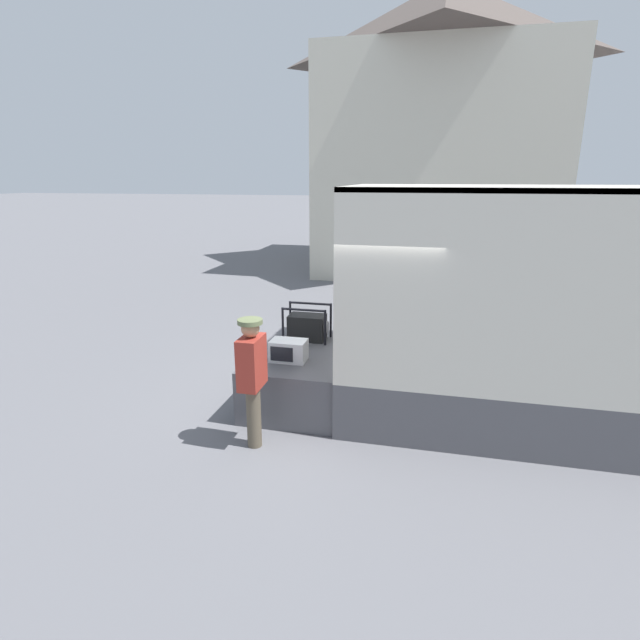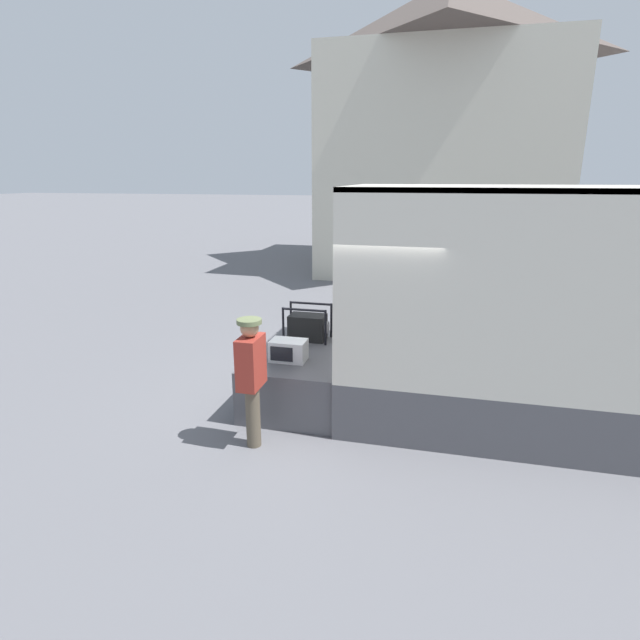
# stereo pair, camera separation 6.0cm
# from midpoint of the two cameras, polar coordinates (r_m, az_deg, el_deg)

# --- Properties ---
(ground_plane) EXTENTS (160.00, 160.00, 0.00)m
(ground_plane) POSITION_cam_midpoint_polar(r_m,az_deg,el_deg) (7.57, 2.97, -9.33)
(ground_plane) COLOR slate
(tailgate_deck) EXTENTS (1.36, 2.16, 0.76)m
(tailgate_deck) POSITION_cam_midpoint_polar(r_m,az_deg,el_deg) (7.56, -2.11, -6.23)
(tailgate_deck) COLOR #4C4C51
(tailgate_deck) RESTS_ON ground
(microwave) EXTENTS (0.50, 0.34, 0.30)m
(microwave) POSITION_cam_midpoint_polar(r_m,az_deg,el_deg) (6.99, -3.86, -3.50)
(microwave) COLOR white
(microwave) RESTS_ON tailgate_deck
(portable_generator) EXTENTS (0.71, 0.45, 0.55)m
(portable_generator) POSITION_cam_midpoint_polar(r_m,az_deg,el_deg) (7.85, -1.55, -0.78)
(portable_generator) COLOR black
(portable_generator) RESTS_ON tailgate_deck
(worker_person) EXTENTS (0.30, 0.44, 1.65)m
(worker_person) POSITION_cam_midpoint_polar(r_m,az_deg,el_deg) (6.07, -8.06, -5.75)
(worker_person) COLOR brown
(worker_person) RESTS_ON ground
(house_backdrop) EXTENTS (7.96, 8.21, 9.51)m
(house_backdrop) POSITION_cam_midpoint_polar(r_m,az_deg,el_deg) (19.41, 13.40, 20.44)
(house_backdrop) COLOR beige
(house_backdrop) RESTS_ON ground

